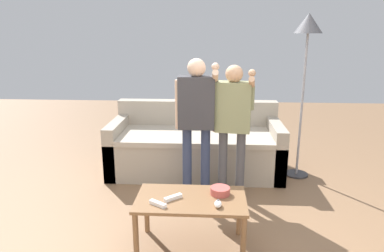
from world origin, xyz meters
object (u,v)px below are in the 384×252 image
at_px(floor_lamp, 307,38).
at_px(game_remote_nunchuk, 218,204).
at_px(player_center, 196,113).
at_px(game_remote_wand_far, 173,198).
at_px(game_remote_wand_near, 158,204).
at_px(player_right, 233,117).
at_px(snack_bowl, 220,191).
at_px(coffee_table, 191,205).
at_px(couch, 196,147).

bearing_deg(floor_lamp, game_remote_nunchuk, -119.95).
bearing_deg(floor_lamp, player_center, -151.06).
height_order(game_remote_nunchuk, floor_lamp, floor_lamp).
bearing_deg(game_remote_wand_far, game_remote_wand_near, -133.50).
xyz_separation_m(player_right, game_remote_wand_near, (-0.61, -1.08, -0.43)).
distance_m(snack_bowl, floor_lamp, 2.16).
relative_size(coffee_table, player_center, 0.59).
distance_m(game_remote_wand_near, game_remote_wand_far, 0.15).
bearing_deg(player_center, floor_lamp, 28.94).
bearing_deg(player_right, player_center, -177.94).
height_order(floor_lamp, game_remote_wand_far, floor_lamp).
distance_m(game_remote_nunchuk, player_center, 1.18).
bearing_deg(couch, floor_lamp, -4.82).
relative_size(player_right, game_remote_wand_far, 9.92).
bearing_deg(game_remote_wand_near, coffee_table, 29.84).
bearing_deg(player_center, player_right, 2.06).
bearing_deg(player_center, game_remote_wand_near, -102.67).
bearing_deg(floor_lamp, coffee_table, -127.11).
bearing_deg(coffee_table, game_remote_wand_far, -167.72).
distance_m(game_remote_nunchuk, game_remote_wand_far, 0.37).
bearing_deg(player_right, game_remote_nunchuk, -98.21).
distance_m(couch, player_center, 1.00).
bearing_deg(game_remote_wand_far, player_center, 81.89).
relative_size(snack_bowl, player_center, 0.11).
xyz_separation_m(coffee_table, game_remote_wand_far, (-0.14, -0.03, 0.08)).
bearing_deg(player_right, game_remote_wand_far, -117.52).
relative_size(game_remote_nunchuk, player_center, 0.06).
bearing_deg(floor_lamp, game_remote_wand_near, -129.88).
bearing_deg(coffee_table, couch, 91.49).
bearing_deg(game_remote_nunchuk, game_remote_wand_far, 163.97).
relative_size(coffee_table, game_remote_wand_near, 6.03).
height_order(couch, game_remote_wand_far, couch).
distance_m(coffee_table, game_remote_nunchuk, 0.27).
xyz_separation_m(couch, player_right, (0.41, -0.76, 0.58)).
xyz_separation_m(game_remote_wand_near, game_remote_wand_far, (0.10, 0.11, -0.00)).
height_order(snack_bowl, player_center, player_center).
distance_m(coffee_table, game_remote_wand_near, 0.29).
distance_m(player_center, game_remote_wand_far, 1.08).
height_order(couch, coffee_table, couch).
relative_size(game_remote_nunchuk, player_right, 0.06).
bearing_deg(snack_bowl, couch, 99.65).
bearing_deg(game_remote_wand_far, floor_lamp, 50.38).
height_order(game_remote_nunchuk, player_right, player_right).
height_order(couch, floor_lamp, floor_lamp).
relative_size(player_right, game_remote_wand_near, 9.72).
relative_size(coffee_table, game_remote_nunchuk, 9.95).
distance_m(snack_bowl, player_center, 0.99).
xyz_separation_m(game_remote_nunchuk, game_remote_wand_far, (-0.35, 0.10, -0.01)).
relative_size(game_remote_nunchuk, game_remote_wand_near, 0.61).
relative_size(player_center, game_remote_wand_near, 10.15).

